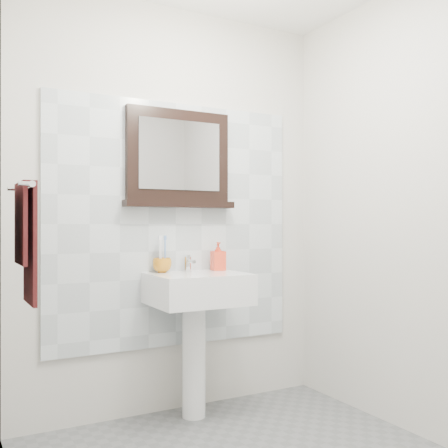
# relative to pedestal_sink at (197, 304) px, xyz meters

# --- Properties ---
(back_wall) EXTENTS (2.00, 0.01, 2.50)m
(back_wall) POSITION_rel_pedestal_sink_xyz_m (-0.05, 0.23, 0.57)
(back_wall) COLOR silver
(back_wall) RESTS_ON ground
(left_wall) EXTENTS (0.01, 2.20, 2.50)m
(left_wall) POSITION_rel_pedestal_sink_xyz_m (-1.05, -0.87, 0.57)
(left_wall) COLOR silver
(left_wall) RESTS_ON ground
(right_wall) EXTENTS (0.01, 2.20, 2.50)m
(right_wall) POSITION_rel_pedestal_sink_xyz_m (0.95, -0.87, 0.57)
(right_wall) COLOR silver
(right_wall) RESTS_ON ground
(splashback) EXTENTS (1.60, 0.02, 1.50)m
(splashback) POSITION_rel_pedestal_sink_xyz_m (-0.05, 0.21, 0.47)
(splashback) COLOR silver
(splashback) RESTS_ON back_wall
(pedestal_sink) EXTENTS (0.55, 0.44, 0.96)m
(pedestal_sink) POSITION_rel_pedestal_sink_xyz_m (0.00, 0.00, 0.00)
(pedestal_sink) COLOR white
(pedestal_sink) RESTS_ON ground
(toothbrush_cup) EXTENTS (0.15, 0.15, 0.09)m
(toothbrush_cup) POSITION_rel_pedestal_sink_xyz_m (-0.16, 0.14, 0.23)
(toothbrush_cup) COLOR #C77917
(toothbrush_cup) RESTS_ON pedestal_sink
(toothbrushes) EXTENTS (0.05, 0.04, 0.21)m
(toothbrushes) POSITION_rel_pedestal_sink_xyz_m (-0.17, 0.14, 0.31)
(toothbrushes) COLOR white
(toothbrushes) RESTS_ON toothbrush_cup
(soap_dispenser) EXTENTS (0.09, 0.09, 0.18)m
(soap_dispenser) POSITION_rel_pedestal_sink_xyz_m (0.20, 0.12, 0.27)
(soap_dispenser) COLOR red
(soap_dispenser) RESTS_ON pedestal_sink
(framed_mirror) EXTENTS (0.71, 0.11, 0.60)m
(framed_mirror) POSITION_rel_pedestal_sink_xyz_m (-0.04, 0.19, 0.86)
(framed_mirror) COLOR black
(framed_mirror) RESTS_ON back_wall
(towel_bar) EXTENTS (0.07, 0.40, 0.03)m
(towel_bar) POSITION_rel_pedestal_sink_xyz_m (-1.00, -0.28, 0.64)
(towel_bar) COLOR silver
(towel_bar) RESTS_ON left_wall
(hand_towel) EXTENTS (0.06, 0.30, 0.55)m
(hand_towel) POSITION_rel_pedestal_sink_xyz_m (-0.99, -0.28, 0.43)
(hand_towel) COLOR black
(hand_towel) RESTS_ON towel_bar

